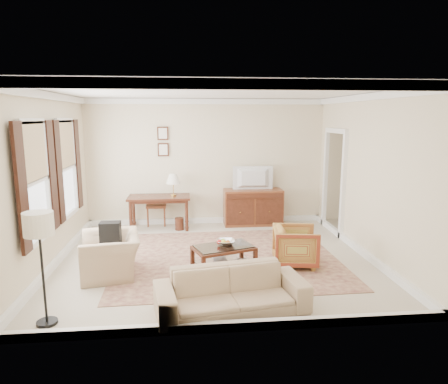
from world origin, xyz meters
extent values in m
cube|color=beige|center=(0.00, 0.00, 0.00)|extent=(5.50, 5.00, 0.01)
cube|color=white|center=(0.00, 0.00, 2.90)|extent=(5.50, 5.00, 0.01)
cube|color=beige|center=(0.00, 2.50, 1.45)|extent=(5.50, 0.01, 2.90)
cube|color=beige|center=(0.00, -2.50, 1.45)|extent=(5.50, 0.01, 2.90)
cube|color=beige|center=(-2.75, 0.00, 1.45)|extent=(0.01, 5.00, 2.90)
cube|color=beige|center=(2.75, 0.00, 1.45)|extent=(0.01, 5.00, 2.90)
cube|color=beige|center=(4.25, 1.15, 0.00)|extent=(3.00, 2.70, 0.01)
cube|color=#581D25|center=(0.22, -0.01, 0.01)|extent=(3.94, 3.40, 0.01)
cube|color=#4E2416|center=(-1.09, 2.06, 0.72)|extent=(1.37, 0.69, 0.05)
cylinder|color=#4E2416|center=(-1.69, 1.79, 0.35)|extent=(0.07, 0.07, 0.70)
cylinder|color=#4E2416|center=(-0.48, 1.79, 0.35)|extent=(0.07, 0.07, 0.70)
cylinder|color=#4E2416|center=(-1.69, 2.32, 0.35)|extent=(0.07, 0.07, 0.70)
cylinder|color=#4E2416|center=(-0.48, 2.32, 0.35)|extent=(0.07, 0.07, 0.70)
cube|color=brown|center=(1.07, 2.21, 0.42)|extent=(1.35, 0.52, 0.83)
imported|color=black|center=(1.07, 2.19, 1.27)|extent=(0.88, 0.51, 0.12)
cube|color=#4E2416|center=(0.11, -0.54, 0.37)|extent=(1.10, 0.85, 0.04)
cube|color=silver|center=(0.11, -0.54, 0.41)|extent=(1.03, 0.77, 0.01)
cube|color=silver|center=(0.11, -0.54, 0.14)|extent=(1.00, 0.75, 0.02)
cube|color=#4E2416|center=(-0.24, -0.92, 0.19)|extent=(0.08, 0.08, 0.37)
cube|color=#4E2416|center=(0.63, -0.63, 0.19)|extent=(0.08, 0.08, 0.37)
cube|color=#4E2416|center=(-0.40, -0.44, 0.19)|extent=(0.08, 0.08, 0.37)
cube|color=#4E2416|center=(0.46, -0.15, 0.19)|extent=(0.08, 0.08, 0.37)
imported|color=silver|center=(0.16, -0.46, 0.46)|extent=(0.42, 0.42, 0.10)
imported|color=brown|center=(-0.06, -0.49, 0.16)|extent=(0.28, 0.07, 0.38)
imported|color=brown|center=(0.30, -0.58, 0.16)|extent=(0.26, 0.15, 0.38)
imported|color=maroon|center=(1.35, -0.45, 0.37)|extent=(0.77, 0.81, 0.74)
imported|color=tan|center=(-1.70, -0.57, 0.44)|extent=(0.82, 1.11, 0.89)
cube|color=black|center=(-1.70, -0.46, 0.69)|extent=(0.30, 0.37, 0.40)
imported|color=tan|center=(0.07, -1.99, 0.38)|extent=(2.00, 0.87, 0.76)
cylinder|color=black|center=(-2.21, -2.09, 0.02)|extent=(0.25, 0.25, 0.04)
cylinder|color=black|center=(-2.21, -2.09, 0.60)|extent=(0.03, 0.03, 1.18)
cylinder|color=silver|center=(-2.21, -2.09, 1.27)|extent=(0.35, 0.35, 0.28)
camera|label=1|loc=(-0.49, -6.76, 2.49)|focal=32.00mm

